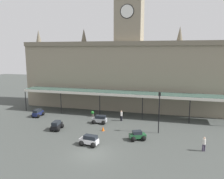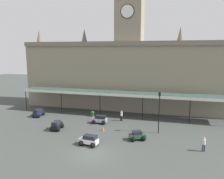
% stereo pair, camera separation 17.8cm
% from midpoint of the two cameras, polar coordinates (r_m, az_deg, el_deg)
% --- Properties ---
extents(ground_plane, '(140.00, 140.00, 0.00)m').
position_cam_midpoint_polar(ground_plane, '(25.58, -5.25, -15.92)').
color(ground_plane, '#3F4340').
extents(station_building, '(40.29, 7.08, 21.91)m').
position_cam_midpoint_polar(station_building, '(43.56, 4.14, 4.45)').
color(station_building, gray).
rests_on(station_building, ground).
extents(entrance_canopy, '(36.37, 3.26, 4.14)m').
position_cam_midpoint_polar(entrance_canopy, '(38.39, 2.48, -0.85)').
color(entrance_canopy, '#38564C').
rests_on(entrance_canopy, ground).
extents(car_white_estate, '(2.34, 1.71, 1.27)m').
position_cam_midpoint_polar(car_white_estate, '(27.50, -5.92, -12.74)').
color(car_white_estate, silver).
rests_on(car_white_estate, ground).
extents(car_navy_estate, '(1.58, 2.27, 1.27)m').
position_cam_midpoint_polar(car_navy_estate, '(40.66, -18.28, -5.70)').
color(car_navy_estate, '#19214C').
rests_on(car_navy_estate, ground).
extents(car_silver_estate, '(2.28, 1.59, 1.27)m').
position_cam_midpoint_polar(car_silver_estate, '(35.11, -3.28, -7.65)').
color(car_silver_estate, '#B2B5BA').
rests_on(car_silver_estate, ground).
extents(car_green_sedan, '(2.24, 2.01, 1.19)m').
position_cam_midpoint_polar(car_green_sedan, '(29.11, 6.24, -11.57)').
color(car_green_sedan, '#1E512D').
rests_on(car_green_sedan, ground).
extents(car_black_estate, '(1.70, 2.34, 1.27)m').
position_cam_midpoint_polar(car_black_estate, '(33.36, -13.89, -8.88)').
color(car_black_estate, black).
rests_on(car_black_estate, ground).
extents(pedestrian_near_entrance, '(0.36, 0.34, 1.67)m').
position_cam_midpoint_polar(pedestrian_near_entrance, '(36.29, 2.23, -6.49)').
color(pedestrian_near_entrance, black).
rests_on(pedestrian_near_entrance, ground).
extents(pedestrian_beside_cars, '(0.37, 0.34, 1.67)m').
position_cam_midpoint_polar(pedestrian_beside_cars, '(27.71, 21.99, -12.49)').
color(pedestrian_beside_cars, '#3F384C').
rests_on(pedestrian_beside_cars, ground).
extents(victorian_lamppost, '(0.30, 0.30, 5.72)m').
position_cam_midpoint_polar(victorian_lamppost, '(30.91, 11.64, -4.61)').
color(victorian_lamppost, black).
rests_on(victorian_lamppost, ground).
extents(traffic_cone, '(0.40, 0.40, 0.68)m').
position_cam_midpoint_polar(traffic_cone, '(32.07, -2.43, -9.79)').
color(traffic_cone, orange).
rests_on(traffic_cone, ground).
extents(planter_by_canopy, '(0.60, 0.60, 0.96)m').
position_cam_midpoint_polar(planter_by_canopy, '(38.92, -5.07, -6.04)').
color(planter_by_canopy, '#47423D').
rests_on(planter_by_canopy, ground).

